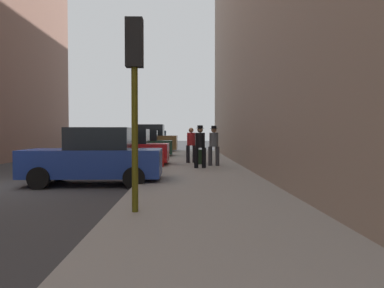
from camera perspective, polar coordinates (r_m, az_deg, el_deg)
sidewalk at (r=11.04m, az=1.78°, el=-6.36°), size 4.00×40.00×0.15m
parked_blue_sedan at (r=12.09m, az=-14.53°, el=-2.01°), size 4.22×2.09×1.79m
parked_red_hatchback at (r=17.79m, az=-10.25°, el=-0.77°), size 4.23×2.11×1.79m
parked_dark_green_sedan at (r=23.92m, az=-7.94°, el=-0.10°), size 4.25×2.16×1.79m
parked_bronze_suv at (r=29.84m, az=-6.63°, el=0.63°), size 4.66×2.18×2.25m
parked_gray_coupe at (r=36.12m, az=-5.70°, el=0.55°), size 4.24×2.13×1.79m
fire_hydrant at (r=16.30m, az=-4.69°, el=-2.22°), size 0.42×0.22×0.70m
traffic_light at (r=7.15m, az=-8.75°, el=10.75°), size 0.32×0.32×3.60m
pedestrian_in_red_jacket at (r=18.25m, az=-0.13°, el=0.12°), size 0.53×0.48×1.71m
pedestrian_with_beanie at (r=16.63m, az=3.34°, el=0.07°), size 0.52×0.45×1.78m
pedestrian_with_fedora at (r=15.54m, az=1.24°, el=-0.06°), size 0.51×0.42×1.78m
rolling_suitcase at (r=17.56m, az=1.09°, el=-1.95°), size 0.43×0.60×1.04m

